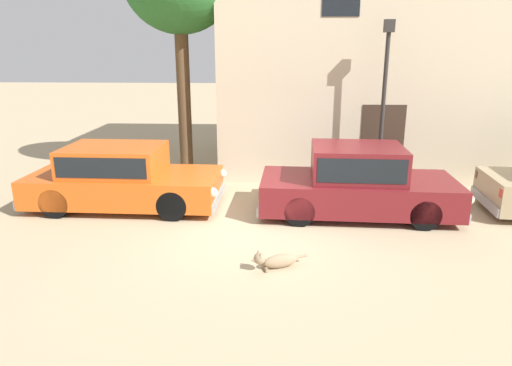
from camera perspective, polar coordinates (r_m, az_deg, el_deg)
ground_plane at (r=9.14m, az=-0.10°, el=-5.77°), size 80.00×80.00×0.00m
parked_sedan_nearest at (r=10.69m, az=-16.44°, el=0.80°), size 4.37×1.91×1.39m
parked_sedan_second at (r=9.99m, az=12.52°, el=0.22°), size 4.32×1.97×1.50m
apartment_block at (r=15.22m, az=20.80°, el=15.62°), size 12.19×5.68×7.02m
stray_dog_spotted at (r=7.54m, az=2.39°, el=-9.63°), size 0.95×0.45×0.35m
street_lamp at (r=11.38m, az=15.75°, el=11.49°), size 0.22×0.22×4.09m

